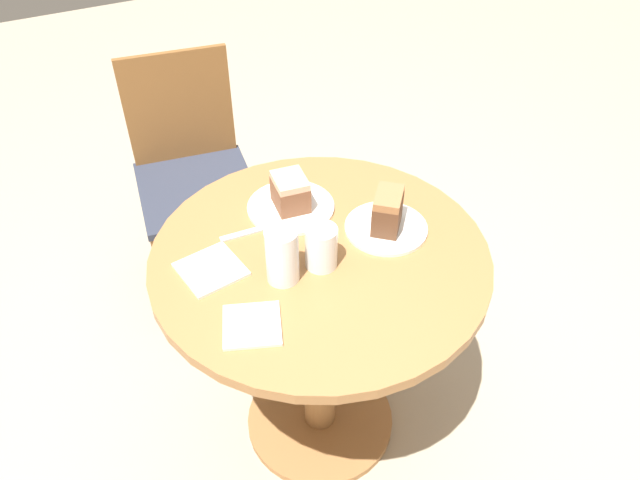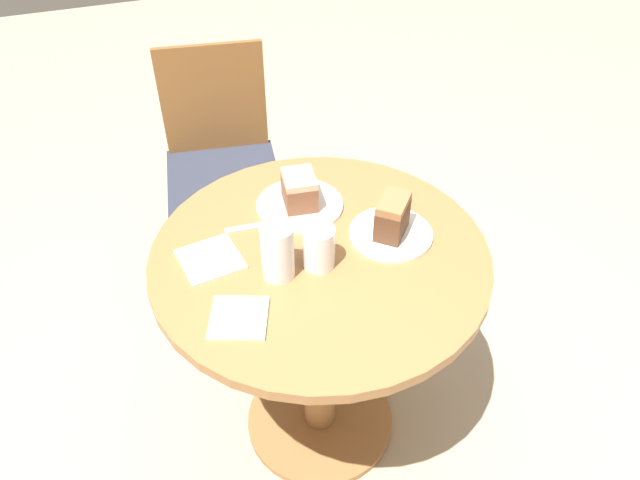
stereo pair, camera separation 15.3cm
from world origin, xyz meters
name	(u,v)px [view 1 (the left image)]	position (x,y,z in m)	size (l,w,h in m)	color
ground_plane	(320,420)	(0.00, 0.00, 0.00)	(8.00, 8.00, 0.00)	tan
table	(320,308)	(0.00, 0.00, 0.55)	(0.85, 0.85, 0.75)	#9E6B3D
chair	(193,176)	(-0.09, 0.84, 0.48)	(0.46, 0.49, 0.89)	brown
plate_near	(291,207)	(0.01, 0.19, 0.76)	(0.24, 0.24, 0.01)	white
plate_far	(386,228)	(0.19, 0.00, 0.76)	(0.22, 0.22, 0.01)	white
cake_slice_near	(290,192)	(0.01, 0.19, 0.81)	(0.10, 0.11, 0.09)	brown
cake_slice_far	(388,211)	(0.19, 0.00, 0.81)	(0.12, 0.12, 0.10)	brown
glass_lemonade	(321,249)	(-0.02, -0.04, 0.80)	(0.08, 0.08, 0.11)	beige
glass_water	(282,258)	(-0.12, -0.04, 0.81)	(0.08, 0.08, 0.14)	silver
napkin_stack	(211,269)	(-0.26, 0.06, 0.75)	(0.16, 0.16, 0.01)	silver
fork	(250,232)	(-0.13, 0.15, 0.75)	(0.16, 0.03, 0.00)	silver
napkin_side	(252,325)	(-0.24, -0.15, 0.75)	(0.16, 0.16, 0.01)	silver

